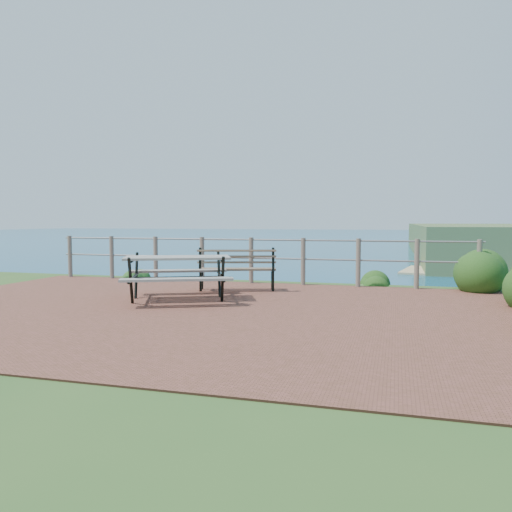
{
  "coord_description": "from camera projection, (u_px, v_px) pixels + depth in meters",
  "views": [
    {
      "loc": [
        3.05,
        -7.07,
        1.37
      ],
      "look_at": [
        0.63,
        1.5,
        0.75
      ],
      "focal_mm": 35.0,
      "sensor_mm": 36.0,
      "label": 1
    }
  ],
  "objects": [
    {
      "name": "ground",
      "position": [
        190.0,
        310.0,
        7.71
      ],
      "size": [
        10.0,
        7.0,
        0.12
      ],
      "primitive_type": "cube",
      "color": "brown",
      "rests_on": "ground"
    },
    {
      "name": "ocean",
      "position": [
        389.0,
        225.0,
        199.73
      ],
      "size": [
        1200.0,
        1200.0,
        0.0
      ],
      "primitive_type": "plane",
      "color": "#155D80",
      "rests_on": "ground"
    },
    {
      "name": "safety_railing",
      "position": [
        251.0,
        258.0,
        10.88
      ],
      "size": [
        9.4,
        0.1,
        1.0
      ],
      "color": "#6B5B4C",
      "rests_on": "ground"
    },
    {
      "name": "picnic_table",
      "position": [
        178.0,
        273.0,
        8.55
      ],
      "size": [
        1.92,
        1.43,
        0.75
      ],
      "rotation": [
        0.0,
        0.0,
        0.41
      ],
      "color": "gray",
      "rests_on": "ground"
    },
    {
      "name": "park_bench",
      "position": [
        237.0,
        263.0,
        9.74
      ],
      "size": [
        1.55,
        0.79,
        0.85
      ],
      "rotation": [
        0.0,
        0.0,
        0.29
      ],
      "color": "brown",
      "rests_on": "ground"
    },
    {
      "name": "shrub_right_edge",
      "position": [
        493.0,
        291.0,
        9.86
      ],
      "size": [
        1.0,
        1.0,
        1.43
      ],
      "primitive_type": "ellipsoid",
      "color": "#1E4415",
      "rests_on": "ground"
    },
    {
      "name": "shrub_lip_west",
      "position": [
        138.0,
        276.0,
        12.39
      ],
      "size": [
        0.66,
        0.66,
        0.36
      ],
      "primitive_type": "ellipsoid",
      "color": "#1E481B",
      "rests_on": "ground"
    },
    {
      "name": "shrub_lip_east",
      "position": [
        366.0,
        284.0,
        10.95
      ],
      "size": [
        0.77,
        0.77,
        0.52
      ],
      "primitive_type": "ellipsoid",
      "color": "#1E4415",
      "rests_on": "ground"
    }
  ]
}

